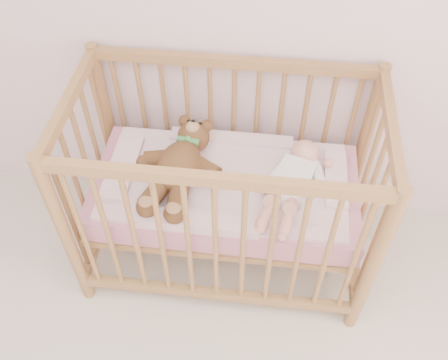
# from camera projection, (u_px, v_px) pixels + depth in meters

# --- Properties ---
(crib) EXTENTS (1.36, 0.76, 1.00)m
(crib) POSITION_uv_depth(u_px,v_px,m) (225.00, 189.00, 2.33)
(crib) COLOR #AF7F4A
(crib) RESTS_ON floor
(mattress) EXTENTS (1.22, 0.62, 0.13)m
(mattress) POSITION_uv_depth(u_px,v_px,m) (225.00, 191.00, 2.34)
(mattress) COLOR pink
(mattress) RESTS_ON crib
(blanket) EXTENTS (1.10, 0.58, 0.06)m
(blanket) POSITION_uv_depth(u_px,v_px,m) (225.00, 181.00, 2.28)
(blanket) COLOR pink
(blanket) RESTS_ON mattress
(baby) EXTENTS (0.43, 0.63, 0.14)m
(baby) POSITION_uv_depth(u_px,v_px,m) (293.00, 179.00, 2.19)
(baby) COLOR white
(baby) RESTS_ON blanket
(teddy_bear) EXTENTS (0.52, 0.66, 0.17)m
(teddy_bear) POSITION_uv_depth(u_px,v_px,m) (179.00, 167.00, 2.22)
(teddy_bear) COLOR brown
(teddy_bear) RESTS_ON blanket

